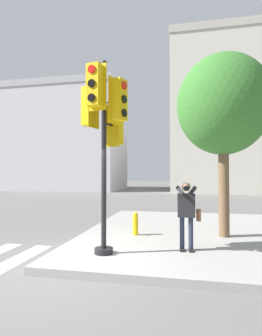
{
  "coord_description": "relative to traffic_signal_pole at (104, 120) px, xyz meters",
  "views": [
    {
      "loc": [
        2.49,
        -5.05,
        1.92
      ],
      "look_at": [
        1.3,
        0.93,
        2.08
      ],
      "focal_mm": 28.0,
      "sensor_mm": 36.0,
      "label": 1
    }
  ],
  "objects": [
    {
      "name": "building_left",
      "position": [
        -14.03,
        26.58,
        3.51
      ],
      "size": [
        16.05,
        9.15,
        13.34
      ],
      "color": "#BCBCC1",
      "rests_on": "ground_plane"
    },
    {
      "name": "street_tree",
      "position": [
        2.89,
        2.23,
        0.76
      ],
      "size": [
        2.64,
        2.64,
        5.25
      ],
      "color": "brown",
      "rests_on": "sidewalk_corner"
    },
    {
      "name": "person_photographer",
      "position": [
        1.83,
        0.6,
        -2.07
      ],
      "size": [
        0.58,
        0.54,
        1.58
      ],
      "color": "black",
      "rests_on": "sidewalk_corner"
    },
    {
      "name": "ground_plane",
      "position": [
        -0.75,
        -0.62,
        -3.17
      ],
      "size": [
        160.0,
        160.0,
        0.0
      ],
      "primitive_type": "plane",
      "color": "slate"
    },
    {
      "name": "fire_hydrant",
      "position": [
        0.37,
        1.92,
        -2.68
      ],
      "size": [
        0.16,
        0.22,
        0.66
      ],
      "color": "yellow",
      "rests_on": "sidewalk_corner"
    },
    {
      "name": "sidewalk_corner",
      "position": [
        2.75,
        2.88,
        -3.09
      ],
      "size": [
        8.0,
        8.0,
        0.16
      ],
      "color": "#9E9B96",
      "rests_on": "ground_plane"
    },
    {
      "name": "traffic_signal_pole",
      "position": [
        0.0,
        0.0,
        0.0
      ],
      "size": [
        1.14,
        1.14,
        4.38
      ],
      "color": "black",
      "rests_on": "sidewalk_corner"
    },
    {
      "name": "building_right",
      "position": [
        8.51,
        27.04,
        5.48
      ],
      "size": [
        16.28,
        12.26,
        17.26
      ],
      "color": "beige",
      "rests_on": "ground_plane"
    }
  ]
}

